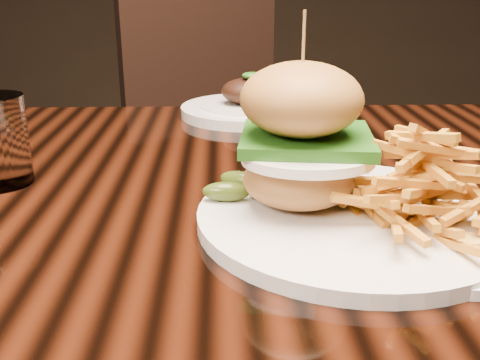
{
  "coord_description": "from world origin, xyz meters",
  "views": [
    {
      "loc": [
        -0.02,
        -0.64,
        0.99
      ],
      "look_at": [
        -0.01,
        -0.14,
        0.81
      ],
      "focal_mm": 42.0,
      "sensor_mm": 36.0,
      "label": 1
    }
  ],
  "objects_px": {
    "dining_table": "(242,243)",
    "burger_plate": "(354,171)",
    "chair_far": "(218,146)",
    "far_dish": "(247,107)"
  },
  "relations": [
    {
      "from": "dining_table",
      "to": "burger_plate",
      "type": "relative_size",
      "value": 5.01
    },
    {
      "from": "burger_plate",
      "to": "chair_far",
      "type": "relative_size",
      "value": 0.34
    },
    {
      "from": "burger_plate",
      "to": "chair_far",
      "type": "xyz_separation_m",
      "value": [
        -0.15,
        1.0,
        -0.27
      ]
    },
    {
      "from": "dining_table",
      "to": "far_dish",
      "type": "distance_m",
      "value": 0.38
    },
    {
      "from": "burger_plate",
      "to": "chair_far",
      "type": "height_order",
      "value": "burger_plate"
    },
    {
      "from": "chair_far",
      "to": "far_dish",
      "type": "bearing_deg",
      "value": -108.09
    },
    {
      "from": "burger_plate",
      "to": "far_dish",
      "type": "bearing_deg",
      "value": 118.72
    },
    {
      "from": "dining_table",
      "to": "far_dish",
      "type": "relative_size",
      "value": 6.65
    },
    {
      "from": "dining_table",
      "to": "burger_plate",
      "type": "xyz_separation_m",
      "value": [
        0.11,
        -0.11,
        0.14
      ]
    },
    {
      "from": "burger_plate",
      "to": "far_dish",
      "type": "xyz_separation_m",
      "value": [
        -0.09,
        0.48,
        -0.04
      ]
    }
  ]
}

